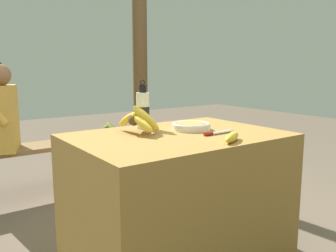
{
  "coord_description": "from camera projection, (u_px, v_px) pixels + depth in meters",
  "views": [
    {
      "loc": [
        -1.13,
        -1.5,
        1.08
      ],
      "look_at": [
        -0.03,
        0.05,
        0.76
      ],
      "focal_mm": 38.0,
      "sensor_mm": 36.0,
      "label": 1
    }
  ],
  "objects": [
    {
      "name": "banana_bunch_ripe",
      "position": [
        139.0,
        119.0,
        1.91
      ],
      "size": [
        0.2,
        0.33,
        0.17
      ],
      "color": "#4C381E",
      "rests_on": "market_counter"
    },
    {
      "name": "wooden_bench",
      "position": [
        54.0,
        151.0,
        3.02
      ],
      "size": [
        1.83,
        0.32,
        0.43
      ],
      "color": "brown",
      "rests_on": "ground_plane"
    },
    {
      "name": "banana_bunch_green",
      "position": [
        111.0,
        129.0,
        3.31
      ],
      "size": [
        0.19,
        0.3,
        0.14
      ],
      "color": "#4C381E",
      "rests_on": "wooden_bench"
    },
    {
      "name": "serving_bowl",
      "position": [
        191.0,
        126.0,
        2.04
      ],
      "size": [
        0.22,
        0.22,
        0.04
      ],
      "color": "white",
      "rests_on": "market_counter"
    },
    {
      "name": "support_post_far",
      "position": [
        140.0,
        35.0,
        3.53
      ],
      "size": [
        0.15,
        0.15,
        2.77
      ],
      "color": "brown",
      "rests_on": "ground_plane"
    },
    {
      "name": "market_counter",
      "position": [
        178.0,
        197.0,
        1.97
      ],
      "size": [
        1.12,
        0.79,
        0.72
      ],
      "color": "olive",
      "rests_on": "ground_plane"
    },
    {
      "name": "loose_banana_front",
      "position": [
        232.0,
        137.0,
        1.71
      ],
      "size": [
        0.18,
        0.13,
        0.04
      ],
      "rotation": [
        0.0,
        0.0,
        0.51
      ],
      "color": "gold",
      "rests_on": "market_counter"
    },
    {
      "name": "water_bottle",
      "position": [
        143.0,
        109.0,
        2.07
      ],
      "size": [
        0.08,
        0.08,
        0.29
      ],
      "color": "white",
      "rests_on": "market_counter"
    },
    {
      "name": "knife",
      "position": [
        215.0,
        133.0,
        1.89
      ],
      "size": [
        0.21,
        0.04,
        0.02
      ],
      "rotation": [
        0.0,
        0.0,
        0.06
      ],
      "color": "#BCBCC1",
      "rests_on": "market_counter"
    }
  ]
}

